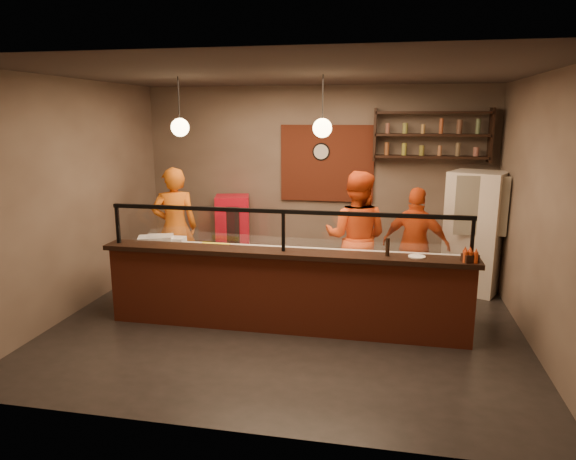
% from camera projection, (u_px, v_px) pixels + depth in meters
% --- Properties ---
extents(floor, '(6.00, 6.00, 0.00)m').
position_uv_depth(floor, '(288.00, 322.00, 6.88)').
color(floor, black).
rests_on(floor, ground).
extents(ceiling, '(6.00, 6.00, 0.00)m').
position_uv_depth(ceiling, '(288.00, 73.00, 6.18)').
color(ceiling, '#3C332E').
rests_on(ceiling, wall_back).
extents(wall_back, '(6.00, 0.00, 6.00)m').
position_uv_depth(wall_back, '(315.00, 180.00, 8.93)').
color(wall_back, '#736354').
rests_on(wall_back, floor).
extents(wall_left, '(0.00, 5.00, 5.00)m').
position_uv_depth(wall_left, '(75.00, 197.00, 7.09)').
color(wall_left, '#736354').
rests_on(wall_left, floor).
extents(wall_right, '(0.00, 5.00, 5.00)m').
position_uv_depth(wall_right, '(540.00, 212.00, 5.97)').
color(wall_right, '#736354').
rests_on(wall_right, floor).
extents(wall_front, '(6.00, 0.00, 6.00)m').
position_uv_depth(wall_front, '(229.00, 255.00, 4.14)').
color(wall_front, '#736354').
rests_on(wall_front, floor).
extents(brick_patch, '(1.60, 0.04, 1.30)m').
position_uv_depth(brick_patch, '(327.00, 163.00, 8.80)').
color(brick_patch, maroon).
rests_on(brick_patch, wall_back).
extents(service_counter, '(4.60, 0.25, 1.00)m').
position_uv_depth(service_counter, '(284.00, 294.00, 6.49)').
color(service_counter, maroon).
rests_on(service_counter, floor).
extents(counter_ledge, '(4.70, 0.37, 0.06)m').
position_uv_depth(counter_ledge, '(283.00, 253.00, 6.37)').
color(counter_ledge, black).
rests_on(counter_ledge, service_counter).
extents(worktop_cabinet, '(4.60, 0.75, 0.85)m').
position_uv_depth(worktop_cabinet, '(291.00, 287.00, 6.98)').
color(worktop_cabinet, gray).
rests_on(worktop_cabinet, floor).
extents(worktop, '(4.60, 0.75, 0.05)m').
position_uv_depth(worktop, '(291.00, 255.00, 6.88)').
color(worktop, silver).
rests_on(worktop, worktop_cabinet).
extents(sneeze_guard, '(4.50, 0.05, 0.52)m').
position_uv_depth(sneeze_guard, '(283.00, 227.00, 6.30)').
color(sneeze_guard, white).
rests_on(sneeze_guard, counter_ledge).
extents(wall_shelving, '(1.84, 0.28, 0.85)m').
position_uv_depth(wall_shelving, '(432.00, 135.00, 8.23)').
color(wall_shelving, black).
rests_on(wall_shelving, wall_back).
extents(wall_clock, '(0.30, 0.04, 0.30)m').
position_uv_depth(wall_clock, '(321.00, 152.00, 8.76)').
color(wall_clock, black).
rests_on(wall_clock, wall_back).
extents(pendant_left, '(0.24, 0.24, 0.77)m').
position_uv_depth(pendant_left, '(180.00, 127.00, 6.80)').
color(pendant_left, black).
rests_on(pendant_left, ceiling).
extents(pendant_right, '(0.24, 0.24, 0.77)m').
position_uv_depth(pendant_right, '(322.00, 128.00, 6.44)').
color(pendant_right, black).
rests_on(pendant_right, ceiling).
extents(cook_left, '(0.83, 0.71, 1.93)m').
position_uv_depth(cook_left, '(175.00, 228.00, 8.14)').
color(cook_left, orange).
rests_on(cook_left, floor).
extents(cook_mid, '(1.04, 0.86, 1.94)m').
position_uv_depth(cook_mid, '(356.00, 238.00, 7.46)').
color(cook_mid, '#D34413').
rests_on(cook_mid, floor).
extents(cook_right, '(1.07, 0.68, 1.69)m').
position_uv_depth(cook_right, '(416.00, 245.00, 7.54)').
color(cook_right, '#D34613').
rests_on(cook_right, floor).
extents(fridge, '(1.01, 0.99, 1.88)m').
position_uv_depth(fridge, '(475.00, 232.00, 7.96)').
color(fridge, beige).
rests_on(fridge, floor).
extents(red_cooler, '(0.69, 0.65, 1.34)m').
position_uv_depth(red_cooler, '(233.00, 233.00, 9.06)').
color(red_cooler, '#B60C1E').
rests_on(red_cooler, floor).
extents(pizza_dough, '(0.50, 0.50, 0.01)m').
position_uv_depth(pizza_dough, '(360.00, 258.00, 6.61)').
color(pizza_dough, white).
rests_on(pizza_dough, worktop).
extents(prep_tub_a, '(0.41, 0.36, 0.17)m').
position_uv_depth(prep_tub_a, '(160.00, 242.00, 7.15)').
color(prep_tub_a, silver).
rests_on(prep_tub_a, worktop).
extents(prep_tub_b, '(0.29, 0.24, 0.14)m').
position_uv_depth(prep_tub_b, '(175.00, 242.00, 7.18)').
color(prep_tub_b, white).
rests_on(prep_tub_b, worktop).
extents(prep_tub_c, '(0.41, 0.37, 0.17)m').
position_uv_depth(prep_tub_c, '(151.00, 242.00, 7.11)').
color(prep_tub_c, white).
rests_on(prep_tub_c, worktop).
extents(rolling_pin, '(0.41, 0.09, 0.07)m').
position_uv_depth(rolling_pin, '(216.00, 245.00, 7.17)').
color(rolling_pin, yellow).
rests_on(rolling_pin, worktop).
extents(condiment_caddy, '(0.20, 0.18, 0.09)m').
position_uv_depth(condiment_caddy, '(470.00, 258.00, 5.88)').
color(condiment_caddy, black).
rests_on(condiment_caddy, counter_ledge).
extents(pepper_mill, '(0.05, 0.05, 0.22)m').
position_uv_depth(pepper_mill, '(388.00, 247.00, 6.12)').
color(pepper_mill, black).
rests_on(pepper_mill, counter_ledge).
extents(small_plate, '(0.24, 0.24, 0.01)m').
position_uv_depth(small_plate, '(417.00, 257.00, 6.09)').
color(small_plate, silver).
rests_on(small_plate, counter_ledge).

